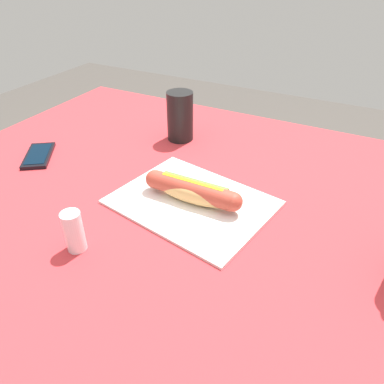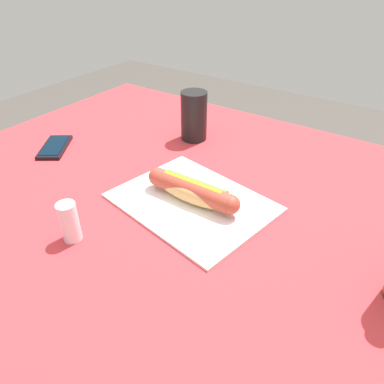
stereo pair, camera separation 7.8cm
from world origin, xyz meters
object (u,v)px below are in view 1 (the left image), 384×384
(drinking_cup, at_px, (180,116))
(salt_shaker, at_px, (74,231))
(hot_dog, at_px, (192,190))
(cell_phone, at_px, (39,155))

(drinking_cup, xyz_separation_m, salt_shaker, (0.05, -0.50, -0.03))
(hot_dog, xyz_separation_m, salt_shaker, (-0.12, -0.23, 0.01))
(hot_dog, distance_m, cell_phone, 0.46)
(cell_phone, relative_size, drinking_cup, 1.06)
(cell_phone, distance_m, drinking_cup, 0.40)
(cell_phone, height_order, salt_shaker, salt_shaker)
(cell_phone, distance_m, salt_shaker, 0.40)
(drinking_cup, distance_m, salt_shaker, 0.50)
(hot_dog, bearing_deg, drinking_cup, 123.68)
(cell_phone, xyz_separation_m, drinking_cup, (0.28, 0.27, 0.06))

